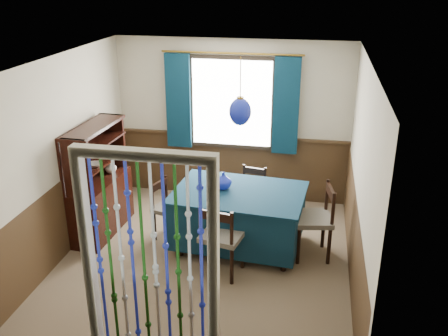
% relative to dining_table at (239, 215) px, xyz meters
% --- Properties ---
extents(floor, '(4.00, 4.00, 0.00)m').
position_rel_dining_table_xyz_m(floor, '(-0.37, -0.43, -0.46)').
color(floor, brown).
rests_on(floor, ground).
extents(ceiling, '(4.00, 4.00, 0.00)m').
position_rel_dining_table_xyz_m(ceiling, '(-0.37, -0.43, 2.04)').
color(ceiling, silver).
rests_on(ceiling, ground).
extents(wall_back, '(3.60, 0.00, 3.60)m').
position_rel_dining_table_xyz_m(wall_back, '(-0.37, 1.57, 0.79)').
color(wall_back, '#BFB59C').
rests_on(wall_back, ground).
extents(wall_front, '(3.60, 0.00, 3.60)m').
position_rel_dining_table_xyz_m(wall_front, '(-0.37, -2.43, 0.79)').
color(wall_front, '#BFB59C').
rests_on(wall_front, ground).
extents(wall_left, '(0.00, 4.00, 4.00)m').
position_rel_dining_table_xyz_m(wall_left, '(-2.17, -0.43, 0.79)').
color(wall_left, '#BFB59C').
rests_on(wall_left, ground).
extents(wall_right, '(0.00, 4.00, 4.00)m').
position_rel_dining_table_xyz_m(wall_right, '(1.43, -0.43, 0.79)').
color(wall_right, '#BFB59C').
rests_on(wall_right, ground).
extents(wainscot_back, '(3.60, 0.00, 3.60)m').
position_rel_dining_table_xyz_m(wainscot_back, '(-0.37, 1.55, 0.04)').
color(wainscot_back, '#3B2816').
rests_on(wainscot_back, ground).
extents(wainscot_front, '(3.60, 0.00, 3.60)m').
position_rel_dining_table_xyz_m(wainscot_front, '(-0.37, -2.42, 0.04)').
color(wainscot_front, '#3B2816').
rests_on(wainscot_front, ground).
extents(wainscot_left, '(0.00, 4.00, 4.00)m').
position_rel_dining_table_xyz_m(wainscot_left, '(-2.15, -0.43, 0.04)').
color(wainscot_left, '#3B2816').
rests_on(wainscot_left, ground).
extents(wainscot_right, '(0.00, 4.00, 4.00)m').
position_rel_dining_table_xyz_m(wainscot_right, '(1.42, -0.43, 0.04)').
color(wainscot_right, '#3B2816').
rests_on(wainscot_right, ground).
extents(window, '(1.32, 0.12, 1.42)m').
position_rel_dining_table_xyz_m(window, '(-0.37, 1.52, 1.09)').
color(window, black).
rests_on(window, wall_back).
extents(doorway, '(1.16, 0.12, 2.18)m').
position_rel_dining_table_xyz_m(doorway, '(-0.37, -2.37, 0.59)').
color(doorway, silver).
rests_on(doorway, ground).
extents(dining_table, '(1.74, 1.27, 0.80)m').
position_rel_dining_table_xyz_m(dining_table, '(0.00, 0.00, 0.00)').
color(dining_table, '#0A2537').
rests_on(dining_table, floor).
extents(chair_near, '(0.54, 0.52, 0.94)m').
position_rel_dining_table_xyz_m(chair_near, '(-0.10, -0.67, 0.04)').
color(chair_near, black).
rests_on(chair_near, floor).
extents(chair_far, '(0.47, 0.45, 0.81)m').
position_rel_dining_table_xyz_m(chair_far, '(0.06, 0.74, -0.03)').
color(chair_far, black).
rests_on(chair_far, floor).
extents(chair_left, '(0.49, 0.50, 0.83)m').
position_rel_dining_table_xyz_m(chair_left, '(-0.97, 0.07, -0.02)').
color(chair_left, black).
rests_on(chair_left, floor).
extents(chair_right, '(0.54, 0.56, 0.97)m').
position_rel_dining_table_xyz_m(chair_right, '(0.98, -0.04, 0.06)').
color(chair_right, black).
rests_on(chair_right, floor).
extents(sideboard, '(0.48, 1.20, 1.54)m').
position_rel_dining_table_xyz_m(sideboard, '(-1.94, 0.06, 0.09)').
color(sideboard, black).
rests_on(sideboard, floor).
extents(pendant_lamp, '(0.27, 0.27, 0.82)m').
position_rel_dining_table_xyz_m(pendant_lamp, '(-0.00, -0.00, 1.39)').
color(pendant_lamp, olive).
rests_on(pendant_lamp, ceiling).
extents(vase_table, '(0.26, 0.26, 0.20)m').
position_rel_dining_table_xyz_m(vase_table, '(-0.22, 0.06, 0.44)').
color(vase_table, '#152296').
rests_on(vase_table, dining_table).
extents(bowl_shelf, '(0.25, 0.25, 0.05)m').
position_rel_dining_table_xyz_m(bowl_shelf, '(-1.88, -0.13, 0.62)').
color(bowl_shelf, beige).
rests_on(bowl_shelf, sideboard).
extents(vase_sideboard, '(0.19, 0.19, 0.19)m').
position_rel_dining_table_xyz_m(vase_sideboard, '(-1.88, 0.36, 0.41)').
color(vase_sideboard, beige).
rests_on(vase_sideboard, sideboard).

